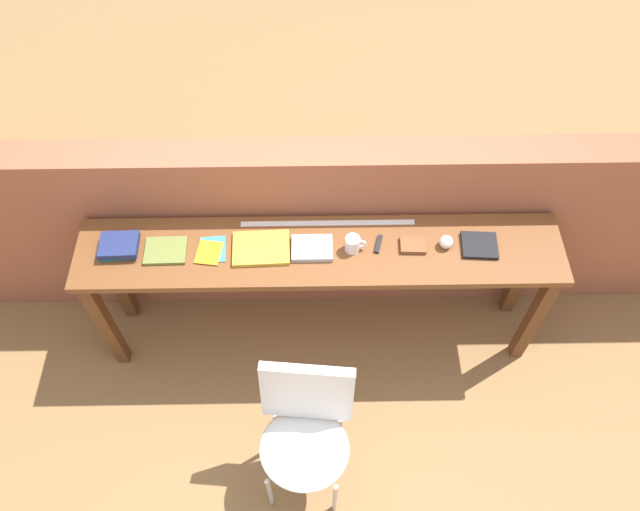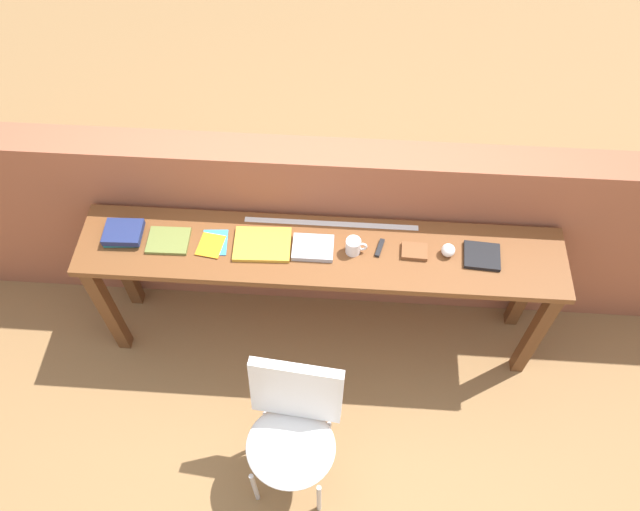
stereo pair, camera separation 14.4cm
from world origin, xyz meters
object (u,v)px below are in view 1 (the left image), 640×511
object	(u,v)px
pamphlet_pile_colourful	(211,251)
sports_ball_small	(446,242)
magazine_cycling	(166,251)
mug	(353,244)
book_open_centre	(261,248)
leather_journal_brown	(413,245)
book_repair_rightmost	(479,245)
multitool_folded	(378,244)
chair_white_moulded	(305,429)
book_stack_leftmost	(119,246)

from	to	relation	value
pamphlet_pile_colourful	sports_ball_small	bearing A→B (deg)	0.71
magazine_cycling	pamphlet_pile_colourful	world-z (taller)	magazine_cycling
pamphlet_pile_colourful	mug	xyz separation A→B (m)	(0.72, 0.00, 0.04)
pamphlet_pile_colourful	book_open_centre	distance (m)	0.25
book_open_centre	leather_journal_brown	bearing A→B (deg)	-1.65
book_repair_rightmost	multitool_folded	bearing A→B (deg)	-178.33
book_open_centre	multitool_folded	size ratio (longest dim) A/B	2.62
book_open_centre	multitool_folded	world-z (taller)	book_open_centre
mug	book_repair_rightmost	bearing A→B (deg)	0.53
chair_white_moulded	magazine_cycling	xyz separation A→B (m)	(-0.70, 0.81, 0.36)
sports_ball_small	book_repair_rightmost	size ratio (longest dim) A/B	0.39
chair_white_moulded	leather_journal_brown	distance (m)	1.06
sports_ball_small	book_repair_rightmost	world-z (taller)	sports_ball_small
book_open_centre	magazine_cycling	bearing A→B (deg)	178.60
magazine_cycling	book_open_centre	size ratio (longest dim) A/B	0.73
chair_white_moulded	leather_journal_brown	xyz separation A→B (m)	(0.56, 0.82, 0.37)
book_open_centre	book_repair_rightmost	xyz separation A→B (m)	(1.11, 0.00, -0.00)
book_open_centre	book_repair_rightmost	world-z (taller)	same
pamphlet_pile_colourful	mug	bearing A→B (deg)	0.13
sports_ball_small	book_repair_rightmost	xyz separation A→B (m)	(0.17, -0.01, -0.02)
book_open_centre	mug	distance (m)	0.47
magazine_cycling	leather_journal_brown	world-z (taller)	leather_journal_brown
chair_white_moulded	pamphlet_pile_colourful	size ratio (longest dim) A/B	4.77
pamphlet_pile_colourful	book_repair_rightmost	xyz separation A→B (m)	(1.37, 0.01, 0.01)
book_stack_leftmost	sports_ball_small	world-z (taller)	sports_ball_small
magazine_cycling	pamphlet_pile_colourful	distance (m)	0.23
magazine_cycling	book_open_centre	xyz separation A→B (m)	(0.48, 0.01, 0.00)
magazine_cycling	book_stack_leftmost	bearing A→B (deg)	175.22
mug	sports_ball_small	xyz separation A→B (m)	(0.47, 0.01, -0.01)
chair_white_moulded	sports_ball_small	bearing A→B (deg)	48.68
chair_white_moulded	pamphlet_pile_colourful	bearing A→B (deg)	120.08
mug	book_repair_rightmost	xyz separation A→B (m)	(0.65, 0.01, -0.03)
book_stack_leftmost	pamphlet_pile_colourful	size ratio (longest dim) A/B	1.07
multitool_folded	book_repair_rightmost	bearing A→B (deg)	-2.10
book_repair_rightmost	book_stack_leftmost	bearing A→B (deg)	-176.50
book_open_centre	chair_white_moulded	bearing A→B (deg)	-77.28
chair_white_moulded	book_open_centre	distance (m)	0.92
book_stack_leftmost	pamphlet_pile_colourful	bearing A→B (deg)	-1.99
magazine_cycling	mug	distance (m)	0.95
chair_white_moulded	pamphlet_pile_colourful	xyz separation A→B (m)	(-0.47, 0.81, 0.36)
chair_white_moulded	book_stack_leftmost	distance (m)	1.30
mug	sports_ball_small	size ratio (longest dim) A/B	1.58
book_open_centre	leather_journal_brown	world-z (taller)	leather_journal_brown
book_open_centre	book_stack_leftmost	bearing A→B (deg)	177.15
book_stack_leftmost	mug	world-z (taller)	mug
pamphlet_pile_colourful	leather_journal_brown	world-z (taller)	leather_journal_brown
pamphlet_pile_colourful	sports_ball_small	world-z (taller)	sports_ball_small
multitool_folded	leather_journal_brown	bearing A→B (deg)	-4.33
chair_white_moulded	book_stack_leftmost	xyz separation A→B (m)	(-0.93, 0.83, 0.38)
magazine_cycling	book_open_centre	bearing A→B (deg)	-0.35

